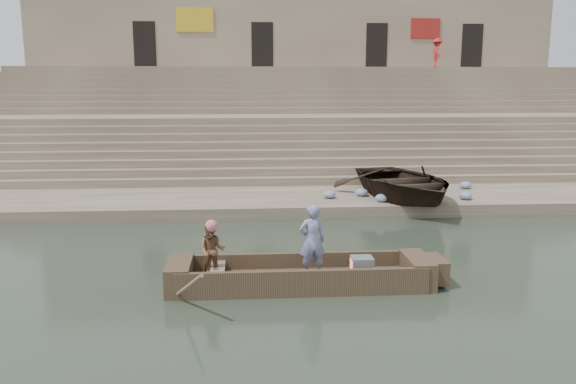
{
  "coord_description": "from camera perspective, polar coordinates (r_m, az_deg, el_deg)",
  "views": [
    {
      "loc": [
        -3.09,
        -11.71,
        4.27
      ],
      "look_at": [
        -1.96,
        3.46,
        1.4
      ],
      "focal_mm": 35.84,
      "sensor_mm": 36.0,
      "label": 1
    }
  ],
  "objects": [
    {
      "name": "standing_man",
      "position": [
        12.22,
        2.41,
        -4.84
      ],
      "size": [
        0.62,
        0.45,
        1.57
      ],
      "primitive_type": "imported",
      "rotation": [
        0.0,
        0.0,
        3.28
      ],
      "color": "navy",
      "rests_on": "main_rowboat"
    },
    {
      "name": "building_wall",
      "position": [
        38.36,
        0.4,
        12.68
      ],
      "size": [
        32.0,
        5.07,
        11.2
      ],
      "color": "tan",
      "rests_on": "ground"
    },
    {
      "name": "pedestrian",
      "position": [
        35.83,
        14.57,
        13.21
      ],
      "size": [
        0.72,
        1.15,
        1.7
      ],
      "primitive_type": "imported",
      "rotation": [
        0.0,
        0.0,
        1.49
      ],
      "color": "red",
      "rests_on": "upper_landing"
    },
    {
      "name": "mid_landing",
      "position": [
        27.54,
        2.23,
        4.7
      ],
      "size": [
        32.0,
        3.0,
        2.8
      ],
      "primitive_type": "cube",
      "color": "gray",
      "rests_on": "ground"
    },
    {
      "name": "beached_rowboat",
      "position": [
        20.1,
        11.36,
        0.99
      ],
      "size": [
        4.74,
        5.99,
        1.12
      ],
      "primitive_type": "imported",
      "rotation": [
        0.0,
        0.0,
        0.18
      ],
      "color": "#2D2116",
      "rests_on": "lower_landing"
    },
    {
      "name": "upper_landing",
      "position": [
        34.39,
        0.93,
        7.91
      ],
      "size": [
        32.0,
        3.0,
        5.2
      ],
      "primitive_type": "cube",
      "color": "gray",
      "rests_on": "ground"
    },
    {
      "name": "rowing_man",
      "position": [
        12.23,
        -7.55,
        -5.81
      ],
      "size": [
        0.63,
        0.51,
        1.2
      ],
      "primitive_type": "imported",
      "rotation": [
        0.0,
        0.0,
        -0.1
      ],
      "color": "#236935",
      "rests_on": "main_rowboat"
    },
    {
      "name": "ground",
      "position": [
        12.85,
        10.05,
        -8.91
      ],
      "size": [
        120.0,
        120.0,
        0.0
      ],
      "primitive_type": "plane",
      "color": "#2A3528",
      "rests_on": "ground"
    },
    {
      "name": "lower_landing",
      "position": [
        20.37,
        4.57,
        -0.88
      ],
      "size": [
        32.0,
        4.0,
        0.4
      ],
      "primitive_type": "cube",
      "color": "gray",
      "rests_on": "ground"
    },
    {
      "name": "main_rowboat",
      "position": [
        12.44,
        1.2,
        -8.86
      ],
      "size": [
        5.0,
        1.3,
        0.22
      ],
      "primitive_type": "cube",
      "color": "brown",
      "rests_on": "ground"
    },
    {
      "name": "television",
      "position": [
        12.53,
        7.29,
        -7.3
      ],
      "size": [
        0.46,
        0.42,
        0.4
      ],
      "color": "slate",
      "rests_on": "main_rowboat"
    },
    {
      "name": "cloth_bundles",
      "position": [
        20.38,
        11.22,
        -0.09
      ],
      "size": [
        5.8,
        2.62,
        0.26
      ],
      "color": "#3F5999",
      "rests_on": "lower_landing"
    },
    {
      "name": "ghat_steps",
      "position": [
        29.17,
        1.87,
        5.83
      ],
      "size": [
        32.0,
        11.0,
        5.2
      ],
      "color": "gray",
      "rests_on": "ground"
    },
    {
      "name": "rowboat_trim",
      "position": [
        12.39,
        2.17,
        -7.98
      ],
      "size": [
        6.04,
        2.63,
        1.87
      ],
      "color": "brown",
      "rests_on": "ground"
    }
  ]
}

